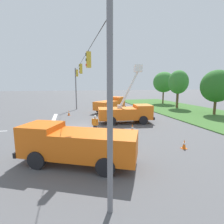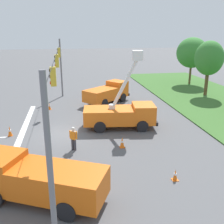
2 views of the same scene
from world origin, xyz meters
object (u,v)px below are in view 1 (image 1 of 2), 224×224
object	(u,v)px
utility_truck_bucket_lift	(126,112)
tree_far_west	(164,82)
tree_west	(178,82)
road_worker	(95,124)
utility_truck_support_far	(76,143)
tree_centre	(217,86)
traffic_cone_near_bucket	(132,128)
traffic_cone_foreground_right	(69,113)
traffic_cone_foreground_left	(41,124)
traffic_cone_mid_left	(127,112)
traffic_cone_mid_right	(184,144)
utility_truck_support_near	(111,104)

from	to	relation	value
utility_truck_bucket_lift	tree_far_west	bearing A→B (deg)	139.25
tree_west	road_worker	distance (m)	22.32
utility_truck_support_far	tree_centre	bearing A→B (deg)	118.95
tree_west	utility_truck_support_far	bearing A→B (deg)	-45.64
tree_far_west	traffic_cone_near_bucket	bearing A→B (deg)	-36.17
utility_truck_support_far	traffic_cone_foreground_right	bearing A→B (deg)	-178.64
tree_centre	utility_truck_support_far	world-z (taller)	tree_centre
utility_truck_bucket_lift	traffic_cone_near_bucket	world-z (taller)	utility_truck_bucket_lift
traffic_cone_near_bucket	road_worker	bearing A→B (deg)	-92.59
tree_centre	traffic_cone_near_bucket	size ratio (longest dim) A/B	7.86
utility_truck_bucket_lift	traffic_cone_foreground_left	xyz separation A→B (m)	(0.32, -9.31, -0.91)
tree_west	utility_truck_bucket_lift	bearing A→B (deg)	-54.16
traffic_cone_mid_left	traffic_cone_mid_right	xyz separation A→B (m)	(13.91, -0.52, -0.04)
tree_centre	traffic_cone_foreground_right	distance (m)	21.67
road_worker	traffic_cone_foreground_left	size ratio (longest dim) A/B	2.14
tree_far_west	tree_west	bearing A→B (deg)	-9.82
utility_truck_bucket_lift	traffic_cone_foreground_right	world-z (taller)	utility_truck_bucket_lift
traffic_cone_mid_right	traffic_cone_near_bucket	world-z (taller)	traffic_cone_near_bucket
utility_truck_support_far	traffic_cone_foreground_left	distance (m)	9.64
traffic_cone_foreground_left	traffic_cone_near_bucket	xyz separation A→B (m)	(3.72, 8.55, 0.00)
tree_centre	utility_truck_support_near	xyz separation A→B (m)	(-6.40, -14.17, -2.98)
utility_truck_bucket_lift	traffic_cone_mid_left	distance (m)	5.49
utility_truck_support_far	road_worker	size ratio (longest dim) A/B	3.94
tree_west	utility_truck_support_far	world-z (taller)	tree_west
tree_far_west	utility_truck_support_far	distance (m)	33.48
tree_west	traffic_cone_near_bucket	xyz separation A→B (m)	(13.55, -13.94, -4.39)
utility_truck_support_near	road_worker	xyz separation A→B (m)	(12.17, -4.35, -0.22)
tree_centre	traffic_cone_near_bucket	bearing A→B (deg)	-68.44
utility_truck_support_near	traffic_cone_near_bucket	distance (m)	12.39
utility_truck_bucket_lift	road_worker	distance (m)	5.77
utility_truck_bucket_lift	utility_truck_support_near	distance (m)	8.30
traffic_cone_foreground_left	utility_truck_bucket_lift	bearing A→B (deg)	91.95
tree_far_west	tree_centre	world-z (taller)	tree_far_west
utility_truck_support_near	tree_far_west	bearing A→B (deg)	120.51
tree_west	traffic_cone_mid_right	xyz separation A→B (m)	(18.35, -11.85, -4.48)
tree_far_west	tree_centre	bearing A→B (deg)	-0.69
tree_far_west	traffic_cone_foreground_right	size ratio (longest dim) A/B	9.43
tree_west	utility_truck_bucket_lift	world-z (taller)	tree_west
utility_truck_support_far	road_worker	distance (m)	5.84
tree_centre	traffic_cone_foreground_left	distance (m)	23.97
utility_truck_support_near	traffic_cone_foreground_right	world-z (taller)	utility_truck_support_near
utility_truck_support_near	utility_truck_support_far	xyz separation A→B (m)	(17.69, -6.24, 0.00)
tree_centre	utility_truck_support_near	bearing A→B (deg)	-114.30
tree_centre	utility_truck_bucket_lift	bearing A→B (deg)	-82.42
tree_centre	traffic_cone_foreground_left	bearing A→B (deg)	-84.63
traffic_cone_foreground_left	traffic_cone_near_bucket	size ratio (longest dim) A/B	1.00
tree_centre	traffic_cone_mid_left	bearing A→B (deg)	-104.38
road_worker	traffic_cone_foreground_right	bearing A→B (deg)	-167.82
tree_west	traffic_cone_foreground_right	distance (m)	20.42
tree_far_west	tree_west	xyz separation A→B (m)	(7.23, -1.25, -0.07)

